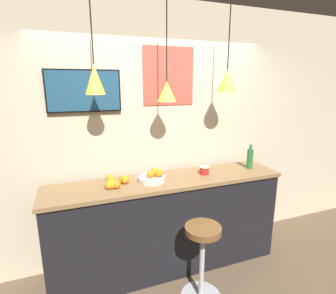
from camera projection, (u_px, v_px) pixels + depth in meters
name	position (u px, v px, depth m)	size (l,w,h in m)	color
back_wall	(157.00, 136.00, 3.01)	(8.00, 0.06, 2.90)	beige
service_counter	(168.00, 224.00, 2.89)	(2.52, 0.54, 1.05)	black
bar_stool	(202.00, 252.00, 2.44)	(0.39, 0.39, 0.77)	#B7B7BC
fruit_bowl	(153.00, 177.00, 2.69)	(0.29, 0.29, 0.14)	beige
orange_pile	(114.00, 182.00, 2.57)	(0.25, 0.27, 0.09)	orange
juice_bottle	(250.00, 158.00, 3.09)	(0.07, 0.07, 0.29)	#286B33
spread_jar	(204.00, 170.00, 2.90)	(0.10, 0.10, 0.09)	red
pendant_lamp_left	(95.00, 79.00, 2.32)	(0.18, 0.18, 0.87)	black
pendant_lamp_middle	(167.00, 91.00, 2.58)	(0.19, 0.19, 0.94)	black
pendant_lamp_right	(227.00, 81.00, 2.78)	(0.21, 0.21, 0.86)	black
mounted_tv	(84.00, 91.00, 2.59)	(0.72, 0.04, 0.42)	black
wall_poster	(169.00, 76.00, 2.87)	(0.59, 0.01, 0.63)	#C64C3D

